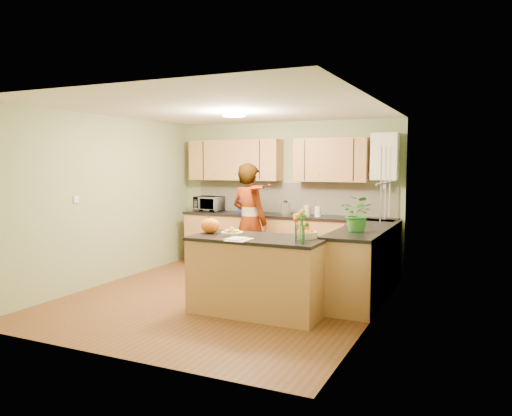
% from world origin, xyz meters
% --- Properties ---
extents(floor, '(4.50, 4.50, 0.00)m').
position_xyz_m(floor, '(0.00, 0.00, 0.00)').
color(floor, brown).
rests_on(floor, ground).
extents(ceiling, '(4.00, 4.50, 0.02)m').
position_xyz_m(ceiling, '(0.00, 0.00, 2.50)').
color(ceiling, silver).
rests_on(ceiling, wall_back).
extents(wall_back, '(4.00, 0.02, 2.50)m').
position_xyz_m(wall_back, '(0.00, 2.25, 1.25)').
color(wall_back, '#97AA7A').
rests_on(wall_back, floor).
extents(wall_front, '(4.00, 0.02, 2.50)m').
position_xyz_m(wall_front, '(0.00, -2.25, 1.25)').
color(wall_front, '#97AA7A').
rests_on(wall_front, floor).
extents(wall_left, '(0.02, 4.50, 2.50)m').
position_xyz_m(wall_left, '(-2.00, 0.00, 1.25)').
color(wall_left, '#97AA7A').
rests_on(wall_left, floor).
extents(wall_right, '(0.02, 4.50, 2.50)m').
position_xyz_m(wall_right, '(2.00, 0.00, 1.25)').
color(wall_right, '#97AA7A').
rests_on(wall_right, floor).
extents(back_counter, '(3.64, 0.62, 0.94)m').
position_xyz_m(back_counter, '(0.10, 1.95, 0.47)').
color(back_counter, '#B47848').
rests_on(back_counter, floor).
extents(right_counter, '(0.62, 2.24, 0.94)m').
position_xyz_m(right_counter, '(1.70, 0.85, 0.47)').
color(right_counter, '#B47848').
rests_on(right_counter, floor).
extents(splashback, '(3.60, 0.02, 0.52)m').
position_xyz_m(splashback, '(0.10, 2.23, 1.20)').
color(splashback, beige).
rests_on(splashback, back_counter).
extents(upper_cabinets, '(3.20, 0.34, 0.70)m').
position_xyz_m(upper_cabinets, '(-0.18, 2.08, 1.85)').
color(upper_cabinets, '#B47848').
rests_on(upper_cabinets, wall_back).
extents(boiler, '(0.40, 0.30, 0.86)m').
position_xyz_m(boiler, '(1.70, 2.09, 1.90)').
color(boiler, white).
rests_on(boiler, wall_back).
extents(window_right, '(0.01, 1.30, 1.05)m').
position_xyz_m(window_right, '(1.99, 0.60, 1.55)').
color(window_right, white).
rests_on(window_right, wall_right).
extents(light_switch, '(0.02, 0.09, 0.09)m').
position_xyz_m(light_switch, '(-1.99, -0.60, 1.30)').
color(light_switch, white).
rests_on(light_switch, wall_left).
extents(ceiling_lamp, '(0.30, 0.30, 0.07)m').
position_xyz_m(ceiling_lamp, '(0.00, 0.30, 2.46)').
color(ceiling_lamp, '#FFEABF').
rests_on(ceiling_lamp, ceiling).
extents(peninsula_island, '(1.61, 0.82, 0.92)m').
position_xyz_m(peninsula_island, '(0.69, -0.41, 0.46)').
color(peninsula_island, '#B47848').
rests_on(peninsula_island, floor).
extents(fruit_dish, '(0.27, 0.27, 0.10)m').
position_xyz_m(fruit_dish, '(0.34, -0.41, 0.96)').
color(fruit_dish, beige).
rests_on(fruit_dish, peninsula_island).
extents(orange_bowl, '(0.26, 0.26, 0.15)m').
position_xyz_m(orange_bowl, '(1.24, -0.26, 0.99)').
color(orange_bowl, beige).
rests_on(orange_bowl, peninsula_island).
extents(flower_vase, '(0.23, 0.23, 0.43)m').
position_xyz_m(flower_vase, '(1.29, -0.59, 1.21)').
color(flower_vase, silver).
rests_on(flower_vase, peninsula_island).
extents(orange_bag, '(0.28, 0.25, 0.19)m').
position_xyz_m(orange_bag, '(0.00, -0.36, 1.01)').
color(orange_bag, orange).
rests_on(orange_bag, peninsula_island).
extents(papers, '(0.24, 0.32, 0.01)m').
position_xyz_m(papers, '(0.59, -0.71, 0.93)').
color(papers, white).
rests_on(papers, peninsula_island).
extents(violinist, '(0.76, 0.61, 1.80)m').
position_xyz_m(violinist, '(-0.14, 1.08, 0.90)').
color(violinist, '#DCA486').
rests_on(violinist, floor).
extents(violin, '(0.57, 0.50, 0.14)m').
position_xyz_m(violin, '(0.06, 0.86, 1.44)').
color(violin, '#570B05').
rests_on(violin, violinist).
extents(microwave, '(0.49, 0.34, 0.27)m').
position_xyz_m(microwave, '(-1.37, 1.96, 1.07)').
color(microwave, white).
rests_on(microwave, back_counter).
extents(blue_box, '(0.32, 0.28, 0.21)m').
position_xyz_m(blue_box, '(-0.62, 1.98, 1.05)').
color(blue_box, '#212D97').
rests_on(blue_box, back_counter).
extents(kettle, '(0.15, 0.15, 0.28)m').
position_xyz_m(kettle, '(0.12, 1.92, 1.06)').
color(kettle, silver).
rests_on(kettle, back_counter).
extents(jar_cream, '(0.14, 0.14, 0.17)m').
position_xyz_m(jar_cream, '(0.49, 1.95, 1.03)').
color(jar_cream, beige).
rests_on(jar_cream, back_counter).
extents(jar_white, '(0.13, 0.13, 0.16)m').
position_xyz_m(jar_white, '(0.70, 1.88, 1.02)').
color(jar_white, white).
rests_on(jar_white, back_counter).
extents(potted_plant, '(0.49, 0.45, 0.46)m').
position_xyz_m(potted_plant, '(1.70, 0.38, 1.17)').
color(potted_plant, '#2C7727').
rests_on(potted_plant, right_counter).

